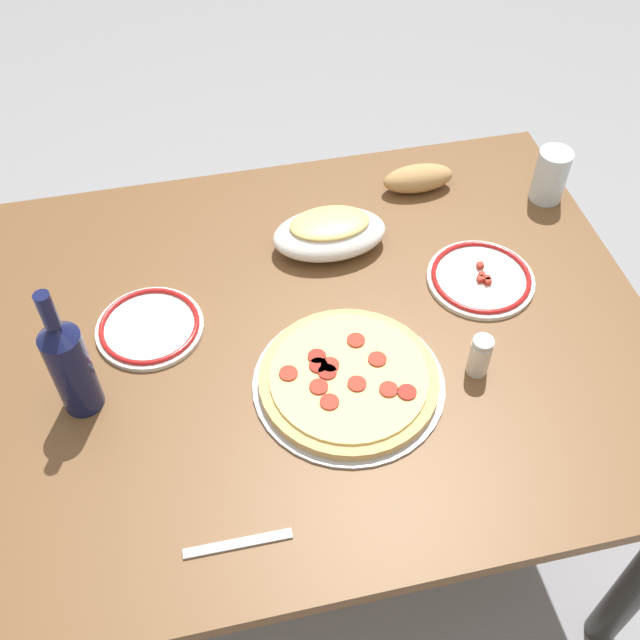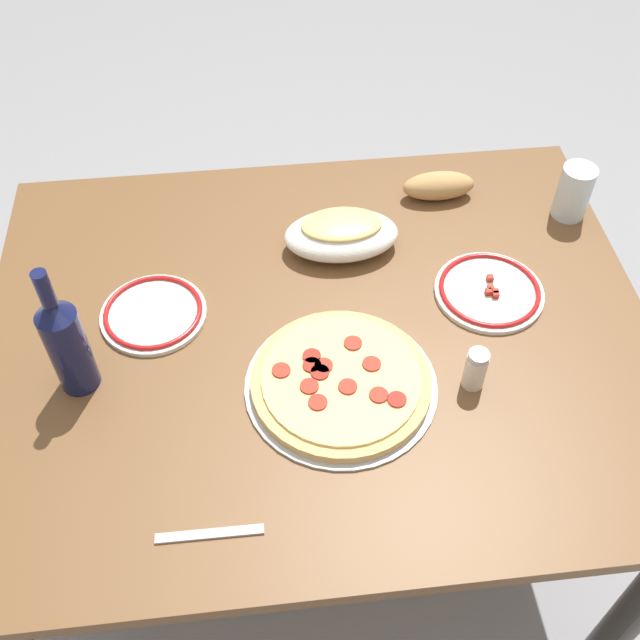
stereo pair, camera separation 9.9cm
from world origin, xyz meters
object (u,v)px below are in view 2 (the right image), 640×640
at_px(pepperoni_pizza, 341,382).
at_px(bread_loaf, 438,186).
at_px(side_plate_far, 489,291).
at_px(dining_table, 320,365).
at_px(spice_shaker, 476,369).
at_px(baked_pasta_dish, 341,233).
at_px(water_glass, 574,192).
at_px(side_plate_near, 153,313).
at_px(wine_bottle, 66,343).

distance_m(pepperoni_pizza, bread_loaf, 0.58).
bearing_deg(side_plate_far, dining_table, 9.36).
relative_size(dining_table, spice_shaker, 14.78).
distance_m(bread_loaf, spice_shaker, 0.52).
xyz_separation_m(baked_pasta_dish, water_glass, (-0.51, -0.05, 0.02)).
xyz_separation_m(side_plate_near, side_plate_far, (-0.67, 0.01, 0.00)).
bearing_deg(baked_pasta_dish, dining_table, 72.64).
xyz_separation_m(wine_bottle, side_plate_near, (-0.13, -0.14, -0.10)).
relative_size(pepperoni_pizza, side_plate_near, 1.69).
bearing_deg(water_glass, wine_bottle, 18.68).
bearing_deg(side_plate_near, dining_table, 167.28).
xyz_separation_m(bread_loaf, spice_shaker, (0.05, 0.52, 0.01)).
distance_m(water_glass, side_plate_far, 0.32).
height_order(dining_table, baked_pasta_dish, baked_pasta_dish).
relative_size(water_glass, spice_shaker, 1.41).
bearing_deg(side_plate_near, pepperoni_pizza, 148.57).
bearing_deg(dining_table, wine_bottle, 9.29).
xyz_separation_m(baked_pasta_dish, bread_loaf, (-0.24, -0.14, -0.01)).
height_order(dining_table, bread_loaf, bread_loaf).
distance_m(side_plate_near, bread_loaf, 0.69).
bearing_deg(wine_bottle, bread_loaf, -149.90).
distance_m(pepperoni_pizza, side_plate_near, 0.40).
bearing_deg(pepperoni_pizza, dining_table, -80.61).
relative_size(baked_pasta_dish, side_plate_near, 1.16).
xyz_separation_m(side_plate_near, spice_shaker, (-0.58, 0.23, 0.03)).
height_order(wine_bottle, water_glass, wine_bottle).
relative_size(dining_table, side_plate_near, 6.22).
bearing_deg(dining_table, bread_loaf, -130.24).
height_order(baked_pasta_dish, bread_loaf, baked_pasta_dish).
bearing_deg(side_plate_far, pepperoni_pizza, 30.86).
distance_m(side_plate_far, bread_loaf, 0.31).
xyz_separation_m(pepperoni_pizza, bread_loaf, (-0.28, -0.50, 0.02)).
relative_size(wine_bottle, spice_shaker, 3.24).
bearing_deg(bread_loaf, wine_bottle, 30.10).
distance_m(water_glass, bread_loaf, 0.29).
relative_size(side_plate_near, bread_loaf, 1.28).
height_order(water_glass, spice_shaker, water_glass).
distance_m(pepperoni_pizza, wine_bottle, 0.48).
height_order(pepperoni_pizza, side_plate_near, pepperoni_pizza).
xyz_separation_m(wine_bottle, side_plate_far, (-0.79, -0.13, -0.10)).
bearing_deg(water_glass, bread_loaf, -18.06).
bearing_deg(side_plate_near, baked_pasta_dish, -158.72).
bearing_deg(dining_table, side_plate_near, -12.72).
distance_m(dining_table, side_plate_far, 0.37).
bearing_deg(side_plate_near, bread_loaf, -155.05).
distance_m(wine_bottle, water_glass, 1.08).
bearing_deg(pepperoni_pizza, wine_bottle, -7.80).
height_order(water_glass, side_plate_far, water_glass).
distance_m(dining_table, bread_loaf, 0.50).
bearing_deg(dining_table, pepperoni_pizza, 99.39).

